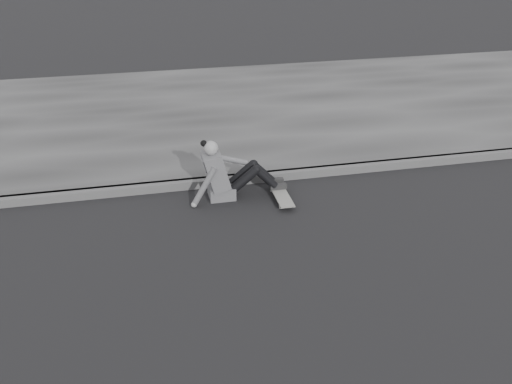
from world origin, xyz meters
The scene contains 5 objects.
ground centered at (0.00, 0.00, 0.00)m, with size 80.00×80.00×0.00m, color black.
curb centered at (0.00, 2.58, 0.06)m, with size 24.00×0.16×0.12m, color #4D4D4D.
sidewalk centered at (0.00, 5.60, 0.06)m, with size 24.00×6.00×0.12m, color #393939.
skateboard centered at (-1.24, 1.94, 0.07)m, with size 0.20×0.78×0.09m.
seated_woman centered at (-1.98, 2.19, 0.36)m, with size 1.38×0.46×0.88m.
Camera 1 is at (-3.09, -4.88, 3.78)m, focal length 40.00 mm.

